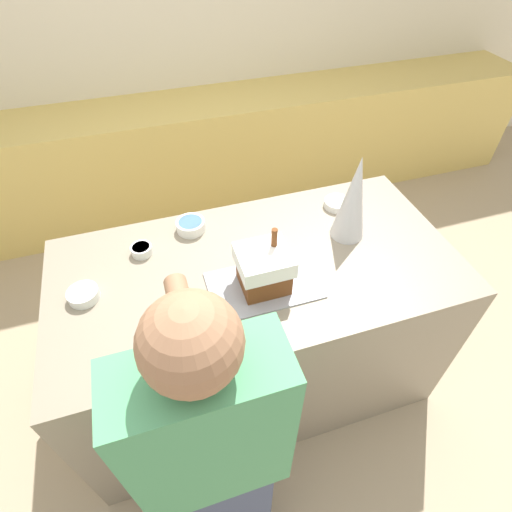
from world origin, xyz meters
name	(u,v)px	position (x,y,z in m)	size (l,w,h in m)	color
ground_plane	(257,373)	(0.00, 0.00, 0.00)	(12.00, 12.00, 0.00)	tan
wall_back	(170,35)	(0.00, 2.15, 1.30)	(8.00, 0.05, 2.60)	beige
back_cabinet_block	(191,157)	(0.00, 1.82, 0.46)	(6.00, 0.60, 0.92)	#DBBC60
kitchen_island	(257,328)	(0.00, 0.00, 0.48)	(1.81, 0.91, 0.96)	gray
baking_tray	(263,285)	(-0.01, -0.12, 0.96)	(0.46, 0.28, 0.01)	#9E9EA8
gingerbread_house	(264,268)	(-0.01, -0.12, 1.07)	(0.21, 0.20, 0.27)	brown
decorative_tree	(354,198)	(0.47, 0.07, 1.17)	(0.16, 0.16, 0.42)	silver
candy_bowl_near_tray_right	(337,203)	(0.52, 0.28, 0.98)	(0.13, 0.13, 0.04)	silver
candy_bowl_beside_tree	(191,225)	(-0.23, 0.32, 0.99)	(0.14, 0.14, 0.05)	white
candy_bowl_far_left	(142,250)	(-0.48, 0.23, 0.98)	(0.10, 0.10, 0.04)	white
candy_bowl_far_right	(83,294)	(-0.73, 0.04, 0.98)	(0.13, 0.13, 0.04)	white
person	(215,461)	(-0.37, -0.70, 0.86)	(0.44, 0.55, 1.67)	#424C6B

